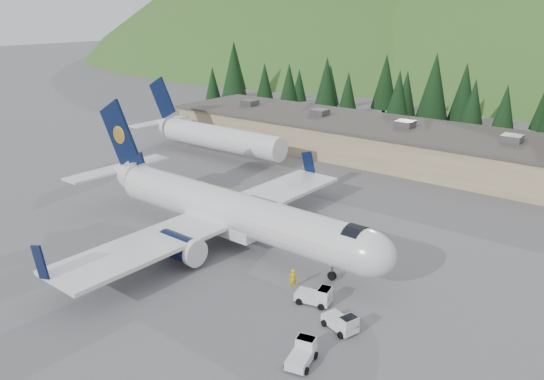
{
  "coord_description": "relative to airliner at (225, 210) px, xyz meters",
  "views": [
    {
      "loc": [
        31.82,
        -34.88,
        21.85
      ],
      "look_at": [
        0.0,
        6.0,
        4.0
      ],
      "focal_mm": 35.0,
      "sensor_mm": 36.0,
      "label": 1
    }
  ],
  "objects": [
    {
      "name": "baggage_tug_c",
      "position": [
        16.63,
        -10.75,
        -2.69
      ],
      "size": [
        2.08,
        2.86,
        1.4
      ],
      "rotation": [
        0.0,
        0.0,
        1.81
      ],
      "color": "silver",
      "rests_on": "ground"
    },
    {
      "name": "baggage_tug_a",
      "position": [
        13.4,
        -4.21,
        -2.66
      ],
      "size": [
        2.97,
        2.14,
        1.46
      ],
      "rotation": [
        0.0,
        0.0,
        0.23
      ],
      "color": "silver",
      "rests_on": "ground"
    },
    {
      "name": "baggage_tug_b",
      "position": [
        16.88,
        -6.14,
        -2.68
      ],
      "size": [
        2.94,
        2.23,
        1.42
      ],
      "rotation": [
        0.0,
        0.0,
        -0.31
      ],
      "color": "silver",
      "rests_on": "ground"
    },
    {
      "name": "ramp_worker",
      "position": [
        10.49,
        -3.3,
        -2.48
      ],
      "size": [
        0.72,
        0.71,
        1.67
      ],
      "primitive_type": "imported",
      "rotation": [
        0.0,
        0.0,
        3.91
      ],
      "color": "#F2BD03",
      "rests_on": "ground"
    },
    {
      "name": "airliner",
      "position": [
        0.0,
        0.0,
        0.0
      ],
      "size": [
        37.39,
        35.01,
        12.44
      ],
      "rotation": [
        0.0,
        0.0,
        -0.02
      ],
      "color": "white",
      "rests_on": "ground"
    },
    {
      "name": "second_airliner",
      "position": [
        -23.83,
        21.98,
        0.01
      ],
      "size": [
        27.5,
        11.0,
        10.05
      ],
      "color": "white",
      "rests_on": "ground"
    },
    {
      "name": "ground",
      "position": [
        1.1,
        -0.02,
        -3.32
      ],
      "size": [
        600.0,
        600.0,
        0.0
      ],
      "primitive_type": "plane",
      "color": "slate"
    },
    {
      "name": "terminal_building",
      "position": [
        -3.91,
        37.98,
        -0.69
      ],
      "size": [
        71.0,
        17.0,
        6.1
      ],
      "color": "#947E61",
      "rests_on": "ground"
    },
    {
      "name": "tree_line",
      "position": [
        -2.61,
        61.55,
        3.95
      ],
      "size": [
        111.5,
        19.61,
        14.36
      ],
      "color": "black",
      "rests_on": "ground"
    }
  ]
}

